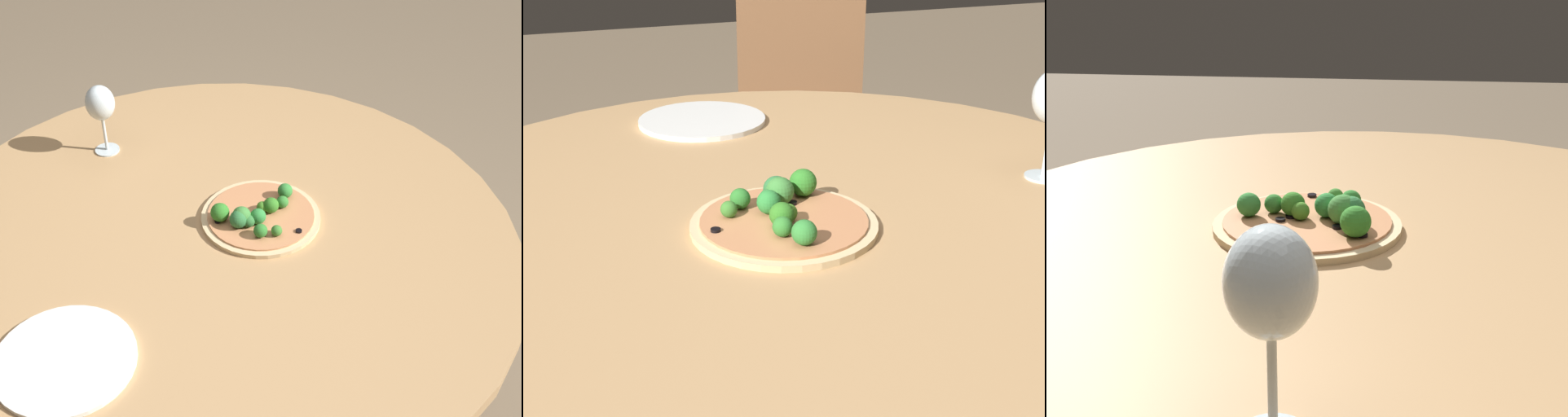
% 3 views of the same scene
% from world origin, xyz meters
% --- Properties ---
extents(dining_table, '(1.32, 1.32, 0.75)m').
position_xyz_m(dining_table, '(0.00, 0.00, 0.70)').
color(dining_table, tan).
rests_on(dining_table, ground_plane).
extents(pizza, '(0.27, 0.27, 0.06)m').
position_xyz_m(pizza, '(-0.09, 0.05, 0.77)').
color(pizza, '#DBBC89').
rests_on(pizza, dining_table).
extents(wine_glass, '(0.07, 0.07, 0.18)m').
position_xyz_m(wine_glass, '(-0.07, -0.42, 0.88)').
color(wine_glass, silver).
rests_on(wine_glass, dining_table).
extents(plate_near, '(0.26, 0.26, 0.01)m').
position_xyz_m(plate_near, '(0.44, 0.03, 0.76)').
color(plate_near, white).
rests_on(plate_near, dining_table).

